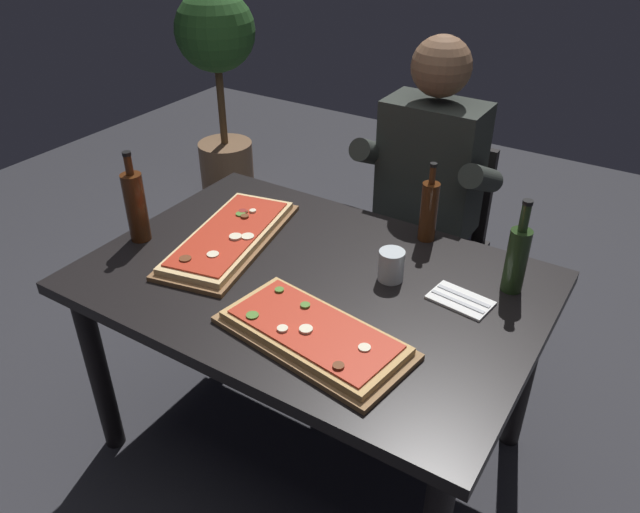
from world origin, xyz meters
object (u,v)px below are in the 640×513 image
oil_bottle_amber (136,206)px  tumbler_near_camera (391,267)px  diner_chair (430,235)px  seated_diner (424,192)px  dining_table (312,302)px  vinegar_bottle_green (517,257)px  pizza_rectangular_left (230,237)px  potted_plant_corner (219,76)px  wine_bottle_dark (429,210)px  pizza_rectangular_front (314,334)px

oil_bottle_amber → tumbler_near_camera: bearing=15.9°
diner_chair → seated_diner: bearing=-90.0°
dining_table → vinegar_bottle_green: vinegar_bottle_green is taller
vinegar_bottle_green → seated_diner: 0.69m
pizza_rectangular_left → potted_plant_corner: size_ratio=0.51×
pizza_rectangular_left → dining_table: bearing=-5.0°
wine_bottle_dark → potted_plant_corner: potted_plant_corner is taller
wine_bottle_dark → oil_bottle_amber: (-0.83, -0.52, 0.02)m
pizza_rectangular_front → dining_table: bearing=124.1°
dining_table → wine_bottle_dark: bearing=63.6°
wine_bottle_dark → vinegar_bottle_green: vinegar_bottle_green is taller
pizza_rectangular_left → tumbler_near_camera: (0.56, 0.09, 0.02)m
dining_table → potted_plant_corner: (-1.58, 1.43, 0.14)m
seated_diner → dining_table: bearing=-93.9°
dining_table → diner_chair: diner_chair is taller
tumbler_near_camera → pizza_rectangular_left: bearing=-170.5°
diner_chair → seated_diner: (-0.00, -0.12, 0.26)m
pizza_rectangular_left → potted_plant_corner: (-1.23, 1.40, 0.02)m
pizza_rectangular_left → tumbler_near_camera: size_ratio=6.46×
tumbler_near_camera → diner_chair: size_ratio=0.11×
wine_bottle_dark → vinegar_bottle_green: size_ratio=0.93×
pizza_rectangular_front → diner_chair: 1.14m
wine_bottle_dark → seated_diner: bearing=115.2°
oil_bottle_amber → seated_diner: bearing=51.6°
oil_bottle_amber → potted_plant_corner: (-0.95, 1.54, -0.09)m
vinegar_bottle_green → diner_chair: size_ratio=0.35×
potted_plant_corner → vinegar_bottle_green: bearing=-28.6°
tumbler_near_camera → diner_chair: 0.81m
vinegar_bottle_green → potted_plant_corner: potted_plant_corner is taller
diner_chair → wine_bottle_dark: bearing=-71.1°
wine_bottle_dark → tumbler_near_camera: 0.29m
pizza_rectangular_front → tumbler_near_camera: 0.38m
vinegar_bottle_green → diner_chair: vinegar_bottle_green is taller
dining_table → seated_diner: bearing=86.1°
vinegar_bottle_green → dining_table: bearing=-153.7°
tumbler_near_camera → wine_bottle_dark: bearing=91.6°
oil_bottle_amber → dining_table: bearing=10.4°
pizza_rectangular_left → wine_bottle_dark: (0.55, 0.38, 0.09)m
pizza_rectangular_front → tumbler_near_camera: (0.04, 0.37, 0.02)m
wine_bottle_dark → potted_plant_corner: (-1.78, 1.02, -0.07)m
tumbler_near_camera → potted_plant_corner: size_ratio=0.08×
tumbler_near_camera → diner_chair: bearing=102.4°
tumbler_near_camera → dining_table: bearing=-149.6°
oil_bottle_amber → potted_plant_corner: bearing=121.8°
wine_bottle_dark → tumbler_near_camera: wine_bottle_dark is taller
pizza_rectangular_left → potted_plant_corner: bearing=131.3°
pizza_rectangular_left → vinegar_bottle_green: (0.90, 0.24, 0.09)m
dining_table → diner_chair: (0.05, 0.86, -0.16)m
dining_table → vinegar_bottle_green: (0.54, 0.27, 0.21)m
pizza_rectangular_left → wine_bottle_dark: wine_bottle_dark is taller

